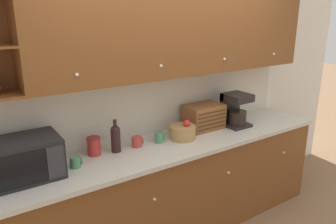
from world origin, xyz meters
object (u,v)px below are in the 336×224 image
(storage_canister, at_px, (94,146))
(bread_box, at_px, (204,117))
(mug, at_px, (137,141))
(coffee_maker, at_px, (235,110))
(fruit_basket, at_px, (183,132))
(wine_bottle, at_px, (116,137))
(mug_blue_second, at_px, (159,137))
(microwave, at_px, (21,159))
(mug_patterned_third, at_px, (76,162))

(storage_canister, relative_size, bread_box, 0.40)
(mug, distance_m, coffee_maker, 1.16)
(fruit_basket, relative_size, bread_box, 0.64)
(bread_box, bearing_deg, storage_canister, 179.47)
(wine_bottle, distance_m, mug, 0.22)
(mug, relative_size, mug_blue_second, 1.02)
(fruit_basket, bearing_deg, bread_box, 17.54)
(storage_canister, bearing_deg, mug_blue_second, -6.75)
(microwave, relative_size, wine_bottle, 1.85)
(mug_patterned_third, distance_m, mug_blue_second, 0.82)
(bread_box, bearing_deg, wine_bottle, -178.23)
(mug, relative_size, fruit_basket, 0.41)
(fruit_basket, bearing_deg, mug_patterned_third, -179.04)
(mug_patterned_third, height_order, fruit_basket, fruit_basket)
(storage_canister, xyz_separation_m, wine_bottle, (0.18, -0.04, 0.05))
(mug_blue_second, bearing_deg, fruit_basket, -11.58)
(wine_bottle, xyz_separation_m, mug_blue_second, (0.43, -0.03, -0.08))
(mug_patterned_third, xyz_separation_m, storage_canister, (0.21, 0.14, 0.03))
(mug, xyz_separation_m, mug_blue_second, (0.22, -0.03, 0.00))
(mug, bearing_deg, mug_blue_second, -7.42)
(wine_bottle, bearing_deg, mug, -0.34)
(mug_blue_second, xyz_separation_m, fruit_basket, (0.24, -0.05, 0.02))
(wine_bottle, bearing_deg, coffee_maker, -3.14)
(mug_patterned_third, height_order, wine_bottle, wine_bottle)
(microwave, bearing_deg, mug, 3.38)
(coffee_maker, bearing_deg, bread_box, 162.73)
(fruit_basket, bearing_deg, mug, 170.41)
(bread_box, bearing_deg, mug_patterned_third, -174.81)
(mug_blue_second, bearing_deg, mug_patterned_third, -175.37)
(fruit_basket, height_order, coffee_maker, coffee_maker)
(storage_canister, relative_size, wine_bottle, 0.54)
(mug_blue_second, height_order, fruit_basket, fruit_basket)
(mug_patterned_third, xyz_separation_m, wine_bottle, (0.39, 0.10, 0.09))
(wine_bottle, distance_m, bread_box, 1.01)
(wine_bottle, bearing_deg, mug_patterned_third, -166.21)
(microwave, distance_m, mug_blue_second, 1.20)
(mug_blue_second, bearing_deg, coffee_maker, -2.73)
(mug_patterned_third, distance_m, mug, 0.61)
(microwave, bearing_deg, coffee_maker, -0.41)
(coffee_maker, bearing_deg, fruit_basket, -179.62)
(microwave, relative_size, mug_patterned_third, 5.89)
(mug_patterned_third, bearing_deg, bread_box, 5.19)
(storage_canister, relative_size, fruit_basket, 0.63)
(storage_canister, height_order, mug, storage_canister)
(mug_blue_second, relative_size, coffee_maker, 0.29)
(microwave, xyz_separation_m, mug, (0.98, 0.06, -0.10))
(coffee_maker, bearing_deg, storage_canister, 175.66)
(mug_patterned_third, distance_m, bread_box, 1.42)
(microwave, relative_size, fruit_basket, 2.17)
(mug_patterned_third, relative_size, wine_bottle, 0.32)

